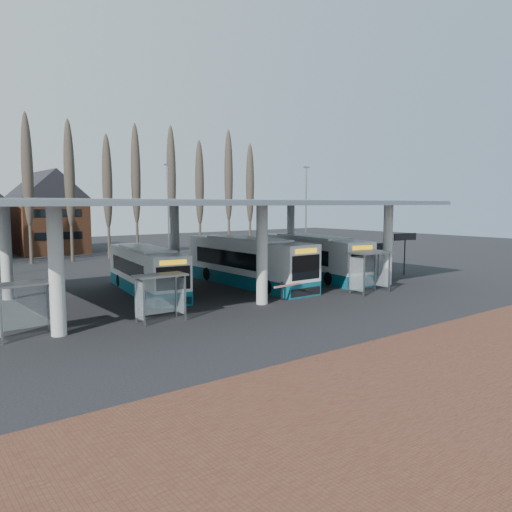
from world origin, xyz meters
TOP-DOWN VIEW (x-y plane):
  - ground at (0.00, 0.00)m, footprint 140.00×140.00m
  - brick_strip at (0.00, -12.00)m, footprint 70.00×10.00m
  - station_canopy at (0.00, 8.00)m, footprint 32.00×16.00m
  - poplar_row at (0.00, 33.00)m, footprint 45.10×1.10m
  - lamp_post_b at (6.00, 26.00)m, footprint 0.80×0.16m
  - lamp_post_c at (20.00, 20.00)m, footprint 0.80×0.16m
  - bus_1 at (-3.85, 10.54)m, footprint 4.11×11.50m
  - bus_2 at (3.62, 8.91)m, footprint 2.87×12.89m
  - bus_3 at (10.18, 8.75)m, footprint 4.59×12.74m
  - shelter_0 at (-13.28, 3.22)m, footprint 2.82×1.54m
  - shelter_1 at (-6.96, 2.26)m, footprint 2.70×1.42m
  - shelter_2 at (8.10, 1.07)m, footprint 3.09×1.55m
  - info_sign_0 at (11.92, 3.29)m, footprint 2.08×0.24m
  - info_sign_1 at (17.44, 4.91)m, footprint 2.39×0.55m
  - barrier at (1.76, 2.29)m, footprint 2.35×0.78m

SIDE VIEW (x-z plane):
  - ground at x=0.00m, z-range 0.00..0.00m
  - brick_strip at x=0.00m, z-range 0.00..0.03m
  - barrier at x=1.76m, z-range 0.32..1.50m
  - bus_1 at x=-3.85m, z-range -0.09..3.04m
  - bus_3 at x=10.18m, z-range -0.10..3.37m
  - bus_2 at x=3.62m, z-range -0.10..3.47m
  - shelter_1 at x=-6.96m, z-range 0.56..3.03m
  - shelter_0 at x=-13.28m, z-range 0.58..3.11m
  - shelter_2 at x=8.10m, z-range 0.65..3.51m
  - info_sign_0 at x=11.92m, z-range 1.05..4.14m
  - info_sign_1 at x=17.44m, z-range 1.21..4.79m
  - lamp_post_b at x=6.00m, z-range 0.25..10.42m
  - lamp_post_c at x=20.00m, z-range 0.25..10.42m
  - station_canopy at x=0.00m, z-range 2.51..8.85m
  - poplar_row at x=0.00m, z-range 1.53..16.03m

